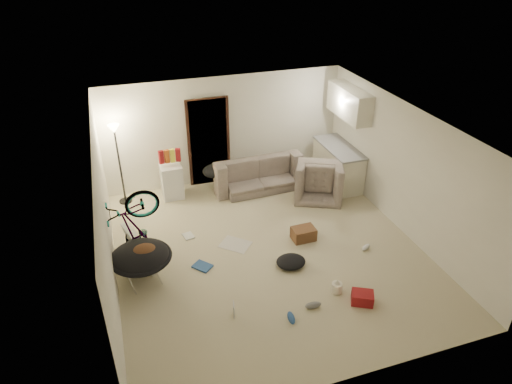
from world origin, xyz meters
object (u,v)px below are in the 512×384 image
object	(u,v)px
floor_lamp	(117,148)
drink_case_b	(362,298)
kitchen_counter	(338,166)
armchair	(319,181)
mini_fridge	(172,181)
saucer_chair	(142,262)
bicycle	(139,247)
sofa	(255,174)
drink_case_a	(303,234)
tv_box	(139,248)
juicer	(337,287)

from	to	relation	value
floor_lamp	drink_case_b	distance (m)	5.69
kitchen_counter	armchair	distance (m)	0.74
floor_lamp	mini_fridge	xyz separation A→B (m)	(1.04, -0.10, -0.92)
armchair	saucer_chair	world-z (taller)	saucer_chair
armchair	bicycle	world-z (taller)	bicycle
sofa	bicycle	xyz separation A→B (m)	(-2.85, -2.21, 0.14)
saucer_chair	armchair	bearing A→B (deg)	23.97
kitchen_counter	drink_case_b	xyz separation A→B (m)	(-1.46, -3.78, -0.34)
kitchen_counter	sofa	xyz separation A→B (m)	(-1.88, 0.45, -0.14)
floor_lamp	bicycle	world-z (taller)	floor_lamp
saucer_chair	drink_case_a	size ratio (longest dim) A/B	2.33
drink_case_a	drink_case_b	world-z (taller)	drink_case_a
armchair	drink_case_a	bearing A→B (deg)	81.74
saucer_chair	mini_fridge	bearing A→B (deg)	70.95
kitchen_counter	saucer_chair	bearing A→B (deg)	-155.42
tv_box	juicer	xyz separation A→B (m)	(3.00, -1.80, -0.21)
drink_case_a	juicer	world-z (taller)	juicer
bicycle	saucer_chair	distance (m)	0.40
bicycle	drink_case_a	size ratio (longest dim) A/B	3.76
sofa	kitchen_counter	bearing A→B (deg)	164.45
floor_lamp	drink_case_a	xyz separation A→B (m)	(3.17, -2.53, -1.18)
saucer_chair	floor_lamp	bearing A→B (deg)	92.04
armchair	saucer_chair	size ratio (longest dim) A/B	0.99
floor_lamp	drink_case_b	bearing A→B (deg)	-52.69
drink_case_b	kitchen_counter	bearing A→B (deg)	96.62
drink_case_a	drink_case_b	bearing A→B (deg)	-85.04
floor_lamp	sofa	bearing A→B (deg)	-3.87
sofa	drink_case_b	size ratio (longest dim) A/B	5.93
saucer_chair	juicer	distance (m)	3.27
drink_case_b	juicer	distance (m)	0.45
drink_case_b	drink_case_a	bearing A→B (deg)	123.93
kitchen_counter	bicycle	distance (m)	5.05
armchair	tv_box	world-z (taller)	armchair
mini_fridge	saucer_chair	xyz separation A→B (m)	(-0.94, -2.71, 0.05)
bicycle	mini_fridge	distance (m)	2.49
bicycle	saucer_chair	bearing A→B (deg)	179.29
mini_fridge	drink_case_b	world-z (taller)	mini_fridge
kitchen_counter	saucer_chair	world-z (taller)	kitchen_counter
sofa	drink_case_b	world-z (taller)	sofa
drink_case_a	bicycle	bearing A→B (deg)	176.50
armchair	mini_fridge	bearing A→B (deg)	9.47
sofa	tv_box	world-z (taller)	tv_box
kitchen_counter	mini_fridge	xyz separation A→B (m)	(-3.79, 0.55, -0.05)
bicycle	drink_case_a	xyz separation A→B (m)	(3.07, -0.12, -0.31)
sofa	drink_case_a	size ratio (longest dim) A/B	4.63
juicer	tv_box	bearing A→B (deg)	149.06
sofa	drink_case_a	world-z (taller)	sofa
bicycle	armchair	bearing A→B (deg)	-71.65
floor_lamp	saucer_chair	xyz separation A→B (m)	(0.10, -2.81, -0.88)
kitchen_counter	armchair	bearing A→B (deg)	-151.71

